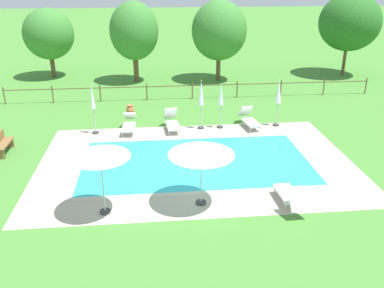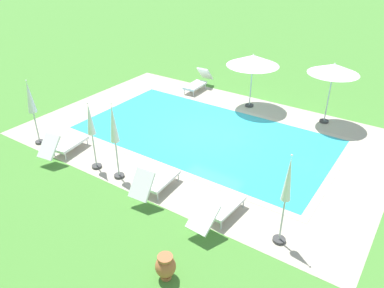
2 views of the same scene
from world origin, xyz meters
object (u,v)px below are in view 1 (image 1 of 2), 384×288
Objects in this scene: patio_umbrella_closed_row_centre at (221,99)px; patio_umbrella_closed_row_mid_east at (278,95)px; tree_west_mid at (134,31)px; patio_umbrella_open_by_bench at (201,149)px; terracotta_urn_near_fence at (130,110)px; patio_umbrella_open_foreground at (100,152)px; tree_far_west at (49,34)px; patio_umbrella_closed_row_west at (93,102)px; sun_lounger_north_mid at (249,119)px; sun_lounger_north_far at (172,122)px; patio_umbrella_closed_row_mid_west at (201,97)px; tree_centre at (350,22)px; sun_lounger_north_end at (290,195)px; sun_lounger_north_near_steps at (129,124)px; tree_east_mid at (219,31)px; wooden_bench_lawn_side at (2,143)px.

patio_umbrella_closed_row_mid_east reaches higher than patio_umbrella_closed_row_centre.
patio_umbrella_closed_row_centre is 0.41× the size of tree_west_mid.
terracotta_urn_near_fence is (-2.73, 9.54, -1.71)m from patio_umbrella_open_by_bench.
patio_umbrella_open_foreground reaches higher than patio_umbrella_closed_row_centre.
patio_umbrella_closed_row_mid_east is 0.48× the size of tree_far_west.
patio_umbrella_open_by_bench is at bearing -74.00° from terracotta_urn_near_fence.
patio_umbrella_closed_row_west is 13.06m from tree_far_west.
sun_lounger_north_mid is 8.17m from patio_umbrella_open_by_bench.
sun_lounger_north_far is 2.68m from patio_umbrella_closed_row_centre.
tree_far_west is (-9.70, 12.02, 1.49)m from patio_umbrella_closed_row_mid_west.
tree_west_mid is at bearing 98.51° from patio_umbrella_open_by_bench.
patio_umbrella_open_foreground is 0.41× the size of tree_centre.
tree_centre is (10.12, 18.14, 3.51)m from sun_lounger_north_end.
patio_umbrella_open_by_bench is (2.71, -7.23, 1.68)m from sun_lounger_north_near_steps.
patio_umbrella_closed_row_centre is (5.07, 7.51, -0.69)m from patio_umbrella_open_foreground.
patio_umbrella_open_by_bench is 22.11m from tree_centre.
terracotta_urn_near_fence is 0.11× the size of tree_east_mid.
tree_far_west is (-4.46, 12.18, 1.55)m from patio_umbrella_closed_row_west.
patio_umbrella_closed_row_mid_west is 0.45× the size of tree_east_mid.
patio_umbrella_closed_row_mid_west reaches higher than patio_umbrella_open_by_bench.
tree_centre is (9.73, 10.46, 3.51)m from sun_lounger_north_mid.
sun_lounger_north_near_steps is 0.81× the size of patio_umbrella_closed_row_west.
sun_lounger_north_near_steps is 3.82m from patio_umbrella_closed_row_mid_west.
patio_umbrella_closed_row_mid_east reaches higher than sun_lounger_north_far.
patio_umbrella_closed_row_mid_east is at bearing 43.28° from patio_umbrella_open_foreground.
tree_centre is (15.69, 0.43, 0.36)m from tree_west_mid.
sun_lounger_north_mid is 0.39× the size of tree_far_west.
tree_centre reaches higher than patio_umbrella_closed_row_centre.
sun_lounger_north_mid is at bearing 10.74° from wooden_bench_lawn_side.
sun_lounger_north_near_steps is 3.20× the size of terracotta_urn_near_fence.
patio_umbrella_closed_row_mid_east is at bearing 0.59° from sun_lounger_north_mid.
patio_umbrella_closed_row_mid_west is 1.00m from patio_umbrella_closed_row_centre.
patio_umbrella_open_by_bench is 0.97× the size of patio_umbrella_closed_row_mid_east.
sun_lounger_north_far is (2.14, -0.02, 0.02)m from sun_lounger_north_near_steps.
tree_far_west is (-8.82, 19.26, 1.11)m from patio_umbrella_open_by_bench.
patio_umbrella_open_by_bench is 1.55× the size of wooden_bench_lawn_side.
patio_umbrella_closed_row_centre is at bearing 55.98° from patio_umbrella_open_foreground.
patio_umbrella_closed_row_west is 1.66× the size of wooden_bench_lawn_side.
patio_umbrella_closed_row_mid_east is 7.96m from terracotta_urn_near_fence.
tree_far_west is (-13.60, 11.99, 1.53)m from patio_umbrella_closed_row_mid_east.
sun_lounger_north_far is 17.60m from tree_centre.
sun_lounger_north_far is 0.78× the size of patio_umbrella_closed_row_mid_east.
wooden_bench_lawn_side is 0.27× the size of tree_west_mid.
tree_far_west is (-8.24, 12.05, 2.76)m from sun_lounger_north_far.
sun_lounger_north_end is at bearing -64.97° from sun_lounger_north_far.
wooden_bench_lawn_side is at bearing -158.22° from sun_lounger_north_near_steps.
sun_lounger_north_mid is 3.95m from sun_lounger_north_far.
patio_umbrella_closed_row_mid_west reaches higher than patio_umbrella_open_foreground.
tree_east_mid is at bearing 52.33° from patio_umbrella_closed_row_west.
sun_lounger_north_end is 0.32× the size of tree_centre.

